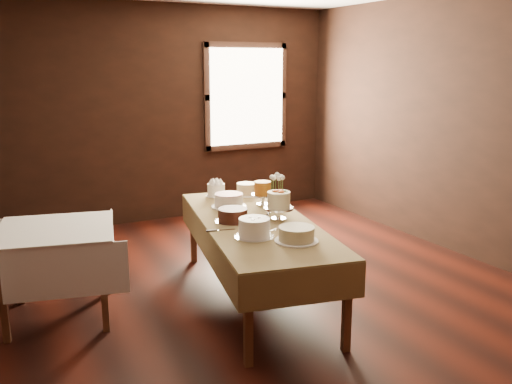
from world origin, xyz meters
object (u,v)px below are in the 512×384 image
Objects in this scene: cake_chocolate at (233,216)px; cake_server_b at (303,230)px; display_table at (256,227)px; cake_server_d at (270,211)px; cake_lattice at (229,201)px; cake_server_a at (273,230)px; cake_server_c at (239,213)px; cake_server_e at (226,230)px; cake_flowers at (279,207)px; cake_caramel at (263,195)px; cake_swirl at (254,229)px; flower_vase at (277,203)px; cake_meringue at (216,191)px; side_table at (55,239)px; cake_cream at (297,235)px; cake_speckled at (247,189)px.

cake_chocolate reaches higher than cake_server_b.
cake_server_d is (0.27, 0.23, 0.06)m from display_table.
cake_server_a is at bearing -89.71° from cake_lattice.
cake_server_c is 0.51m from cake_server_e.
cake_server_c is at bearing 119.47° from cake_server_d.
cake_server_b is at bearing -65.32° from display_table.
cake_chocolate is 1.17× the size of cake_flowers.
cake_swirl is at bearing -122.08° from cake_caramel.
cake_server_a is at bearing -15.92° from cake_server_e.
cake_flowers is 0.33m from flower_vase.
cake_meringue reaches higher than cake_server_a.
cake_caramel is 0.38m from cake_server_c.
cake_flowers is at bearing -71.59° from cake_lattice.
side_table is at bearing 168.24° from cake_server_e.
flower_vase is (1.93, -0.21, 0.11)m from side_table.
cake_server_a is at bearing -166.37° from cake_server_c.
flower_vase is at bearing 69.25° from cake_cream.
cake_flowers is at bearing -102.84° from cake_caramel.
cake_server_d is 0.71m from cake_server_e.
cake_chocolate is 0.73m from cake_cream.
cake_lattice is 1.19× the size of cake_swirl.
cake_server_c is at bearing 172.53° from flower_vase.
cake_server_c is at bearing -5.78° from side_table.
cake_speckled reaches higher than cake_lattice.
cake_cream reaches higher than cake_server_b.
cake_swirl is (-0.42, -0.35, -0.04)m from cake_flowers.
cake_server_c is (-0.33, -0.17, -0.10)m from cake_caramel.
side_table is at bearing -176.44° from cake_lattice.
cake_chocolate is 0.42m from cake_server_a.
cake_server_a is at bearing 23.63° from cake_swirl.
side_table is 1.73m from cake_meringue.
cake_speckled is 1.09× the size of cake_server_b.
side_table is 1.90m from cake_caramel.
display_table is 0.26m from cake_flowers.
cake_chocolate is 0.63m from cake_server_b.
side_table is at bearing -166.56° from cake_speckled.
cake_server_d is at bearing -6.19° from side_table.
display_table is 0.38m from cake_server_e.
cake_server_b is (-0.10, -0.87, -0.10)m from cake_caramel.
cake_swirl is (-0.04, -0.47, 0.02)m from cake_chocolate.
cake_cream is 1.55× the size of cake_server_b.
side_table is 8.35× the size of flower_vase.
side_table is 4.53× the size of cake_server_d.
cake_server_a is (-0.19, -0.25, -0.11)m from cake_flowers.
cake_flowers is at bearing -17.89° from cake_chocolate.
cake_server_d and cake_server_e have the same top height.
cake_flowers is 2.01× the size of flower_vase.
cake_lattice is 1.55× the size of cake_server_a.
cake_meringue is 0.60× the size of cake_lattice.
cake_swirl is 0.84× the size of cake_cream.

